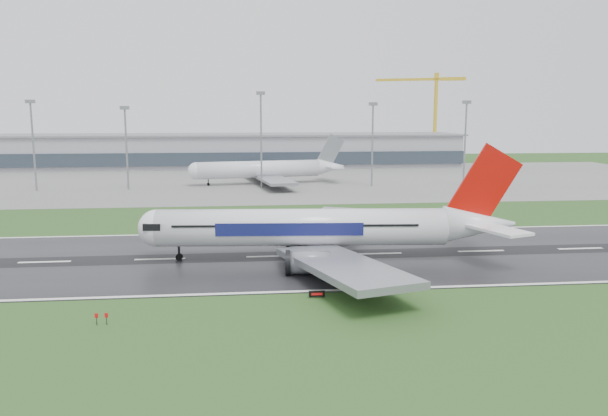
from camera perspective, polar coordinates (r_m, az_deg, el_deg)
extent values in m
plane|color=#23471A|center=(108.97, -13.83, -4.89)|extent=(520.00, 520.00, 0.00)
cube|color=black|center=(108.96, -13.83, -4.86)|extent=(400.00, 45.00, 0.10)
cube|color=slate|center=(231.67, -9.68, 2.67)|extent=(400.00, 130.00, 0.08)
cube|color=gray|center=(290.69, -8.97, 5.48)|extent=(240.00, 36.00, 15.00)
cylinder|color=gray|center=(216.51, -24.80, 5.36)|extent=(0.64, 0.64, 29.14)
cylinder|color=gray|center=(208.81, -16.86, 5.42)|extent=(0.64, 0.64, 27.10)
cylinder|color=gray|center=(205.04, -4.18, 6.42)|extent=(0.64, 0.64, 32.09)
cylinder|color=gray|center=(210.06, 6.66, 5.96)|extent=(0.64, 0.64, 28.50)
cylinder|color=gray|center=(219.93, 15.37, 5.93)|extent=(0.64, 0.64, 29.19)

